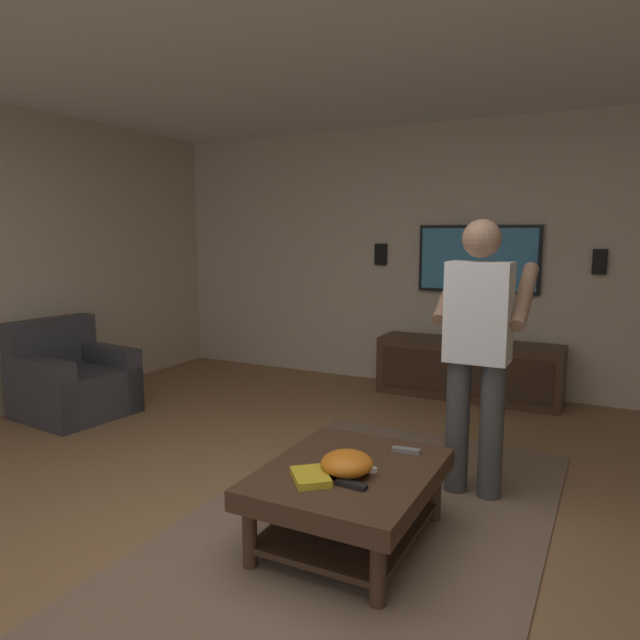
{
  "coord_description": "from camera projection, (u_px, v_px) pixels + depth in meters",
  "views": [
    {
      "loc": [
        -2.18,
        -1.39,
        1.56
      ],
      "look_at": [
        1.1,
        0.29,
        1.01
      ],
      "focal_mm": 32.85,
      "sensor_mm": 36.0,
      "label": 1
    }
  ],
  "objects": [
    {
      "name": "ground_plane",
      "position": [
        269.0,
        565.0,
        2.78
      ],
      "size": [
        8.57,
        8.57,
        0.0
      ],
      "primitive_type": "plane",
      "color": "olive"
    },
    {
      "name": "wall_back_tv",
      "position": [
        462.0,
        258.0,
        5.77
      ],
      "size": [
        0.1,
        6.72,
        2.63
      ],
      "primitive_type": "cube",
      "color": "#C6B299",
      "rests_on": "ground"
    },
    {
      "name": "area_rug",
      "position": [
        364.0,
        524.0,
        3.15
      ],
      "size": [
        3.07,
        1.82,
        0.01
      ],
      "primitive_type": "cube",
      "color": "#7A604C",
      "rests_on": "ground"
    },
    {
      "name": "armchair",
      "position": [
        72.0,
        383.0,
        5.05
      ],
      "size": [
        0.88,
        0.89,
        0.82
      ],
      "rotation": [
        0.0,
        0.0,
        -1.68
      ],
      "color": "#38383D",
      "rests_on": "ground"
    },
    {
      "name": "coffee_table",
      "position": [
        350.0,
        488.0,
        2.93
      ],
      "size": [
        1.0,
        0.8,
        0.4
      ],
      "color": "#422B1C",
      "rests_on": "ground"
    },
    {
      "name": "media_console",
      "position": [
        468.0,
        370.0,
        5.56
      ],
      "size": [
        0.45,
        1.7,
        0.55
      ],
      "rotation": [
        0.0,
        0.0,
        3.14
      ],
      "color": "#422B1C",
      "rests_on": "ground"
    },
    {
      "name": "tv",
      "position": [
        478.0,
        259.0,
        5.61
      ],
      "size": [
        0.05,
        1.15,
        0.65
      ],
      "rotation": [
        0.0,
        0.0,
        3.14
      ],
      "color": "black"
    },
    {
      "name": "person_standing",
      "position": [
        478.0,
        342.0,
        3.4
      ],
      "size": [
        0.53,
        0.54,
        1.64
      ],
      "rotation": [
        0.0,
        0.0,
        -0.01
      ],
      "color": "#3F3F3F",
      "rests_on": "ground"
    },
    {
      "name": "bowl",
      "position": [
        347.0,
        463.0,
        2.83
      ],
      "size": [
        0.26,
        0.26,
        0.11
      ],
      "primitive_type": "ellipsoid",
      "color": "orange",
      "rests_on": "coffee_table"
    },
    {
      "name": "remote_white",
      "position": [
        365.0,
        466.0,
        2.91
      ],
      "size": [
        0.11,
        0.15,
        0.02
      ],
      "primitive_type": "cube",
      "rotation": [
        0.0,
        0.0,
        4.18
      ],
      "color": "white",
      "rests_on": "coffee_table"
    },
    {
      "name": "remote_black",
      "position": [
        351.0,
        485.0,
        2.7
      ],
      "size": [
        0.05,
        0.15,
        0.02
      ],
      "primitive_type": "cube",
      "rotation": [
        0.0,
        0.0,
        1.51
      ],
      "color": "black",
      "rests_on": "coffee_table"
    },
    {
      "name": "remote_grey",
      "position": [
        406.0,
        450.0,
        3.12
      ],
      "size": [
        0.06,
        0.15,
        0.02
      ],
      "primitive_type": "cube",
      "rotation": [
        0.0,
        0.0,
        1.7
      ],
      "color": "slate",
      "rests_on": "coffee_table"
    },
    {
      "name": "book",
      "position": [
        311.0,
        477.0,
        2.77
      ],
      "size": [
        0.27,
        0.26,
        0.04
      ],
      "primitive_type": "cube",
      "rotation": [
        0.0,
        0.0,
        0.71
      ],
      "color": "gold",
      "rests_on": "coffee_table"
    },
    {
      "name": "vase_round",
      "position": [
        458.0,
        330.0,
        5.51
      ],
      "size": [
        0.22,
        0.22,
        0.22
      ],
      "primitive_type": "sphere",
      "color": "teal",
      "rests_on": "media_console"
    },
    {
      "name": "wall_speaker_left",
      "position": [
        600.0,
        262.0,
        5.15
      ],
      "size": [
        0.06,
        0.12,
        0.22
      ],
      "primitive_type": "cube",
      "color": "black"
    },
    {
      "name": "wall_speaker_right",
      "position": [
        381.0,
        254.0,
        6.07
      ],
      "size": [
        0.06,
        0.12,
        0.22
      ],
      "primitive_type": "cube",
      "color": "black"
    }
  ]
}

